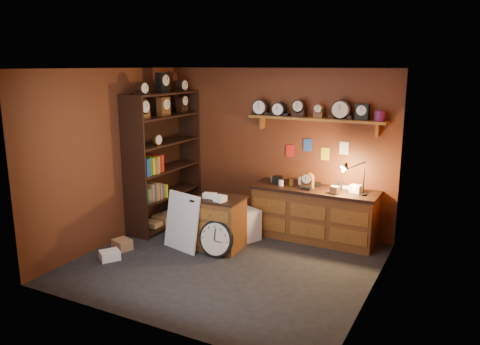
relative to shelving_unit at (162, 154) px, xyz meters
name	(u,v)px	position (x,y,z in m)	size (l,w,h in m)	color
floor	(226,263)	(1.79, -0.98, -1.25)	(4.00, 4.00, 0.00)	black
room_shell	(232,142)	(1.84, -0.87, 0.47)	(4.02, 3.62, 2.71)	#5A2A15
shelving_unit	(162,154)	(0.00, 0.00, 0.00)	(0.47, 1.60, 2.58)	black
workbench	(314,211)	(2.58, 0.49, -0.78)	(1.99, 0.66, 1.36)	brown
low_cabinet	(220,221)	(1.43, -0.52, -0.82)	(0.72, 0.61, 0.89)	brown
big_round_clock	(216,239)	(1.54, -0.82, -0.99)	(0.54, 0.17, 0.54)	black
white_panel	(183,248)	(0.93, -0.81, -1.25)	(0.67, 0.03, 0.89)	silver
mini_fridge	(241,225)	(1.55, -0.05, -1.01)	(0.63, 0.65, 0.49)	silver
floor_box_a	(122,245)	(0.14, -1.27, -1.17)	(0.26, 0.22, 0.16)	#986942
floor_box_b	(110,255)	(0.24, -1.64, -1.19)	(0.22, 0.27, 0.13)	white
floor_box_c	(219,230)	(1.15, -0.07, -1.16)	(0.26, 0.21, 0.19)	#986942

